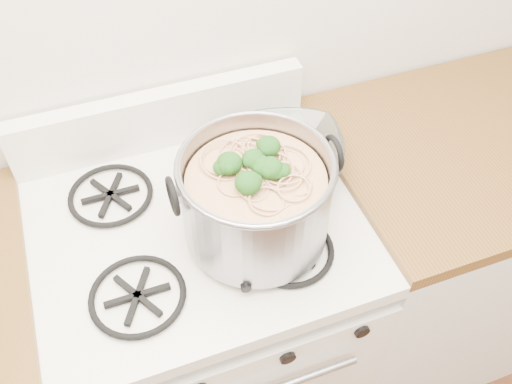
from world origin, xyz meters
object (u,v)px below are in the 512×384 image
glass_bowl (288,158)px  gas_range (209,324)px  spatula (225,199)px  stock_pot (256,200)px

glass_bowl → gas_range: bearing=-159.6°
glass_bowl → spatula: bearing=-158.9°
spatula → stock_pot: bearing=-60.9°
gas_range → glass_bowl: bearing=20.4°
stock_pot → spatula: 0.14m
spatula → glass_bowl: glass_bowl is taller
spatula → glass_bowl: (0.19, 0.07, 0.00)m
stock_pot → spatula: bearing=111.0°
gas_range → glass_bowl: (0.27, 0.10, 0.50)m
stock_pot → spatula: (-0.04, 0.10, -0.09)m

